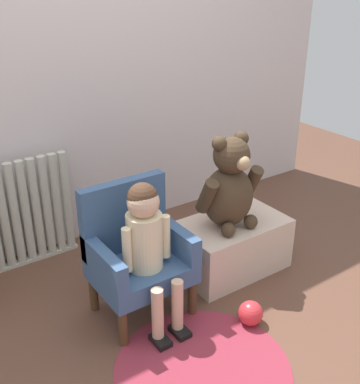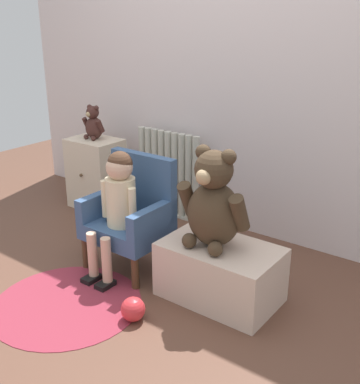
% 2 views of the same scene
% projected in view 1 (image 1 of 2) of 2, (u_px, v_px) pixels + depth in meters
% --- Properties ---
extents(ground_plane, '(6.00, 6.00, 0.00)m').
position_uv_depth(ground_plane, '(218.00, 347.00, 2.23)').
color(ground_plane, brown).
extents(back_wall, '(3.80, 0.05, 2.40)m').
position_uv_depth(back_wall, '(77.00, 44.00, 2.70)').
color(back_wall, silver).
rests_on(back_wall, ground_plane).
extents(radiator, '(0.56, 0.05, 0.64)m').
position_uv_depth(radiator, '(26.00, 213.00, 2.75)').
color(radiator, beige).
rests_on(radiator, ground_plane).
extents(child_armchair, '(0.46, 0.38, 0.67)m').
position_uv_depth(child_armchair, '(136.00, 252.00, 2.36)').
color(child_armchair, '#38567F').
rests_on(child_armchair, ground_plane).
extents(child_figure, '(0.25, 0.35, 0.73)m').
position_uv_depth(child_figure, '(147.00, 236.00, 2.21)').
color(child_figure, beige).
rests_on(child_figure, ground_plane).
extents(low_bench, '(0.61, 0.38, 0.31)m').
position_uv_depth(low_bench, '(231.00, 245.00, 2.75)').
color(low_bench, beige).
rests_on(low_bench, ground_plane).
extents(large_teddy_bear, '(0.38, 0.27, 0.52)m').
position_uv_depth(large_teddy_bear, '(229.00, 187.00, 2.55)').
color(large_teddy_bear, '#423121').
rests_on(large_teddy_bear, low_bench).
extents(floor_rug, '(0.78, 0.78, 0.01)m').
position_uv_depth(floor_rug, '(203.00, 368.00, 2.10)').
color(floor_rug, maroon).
rests_on(floor_rug, ground_plane).
extents(toy_ball, '(0.12, 0.12, 0.12)m').
position_uv_depth(toy_ball, '(251.00, 313.00, 2.35)').
color(toy_ball, red).
rests_on(toy_ball, ground_plane).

